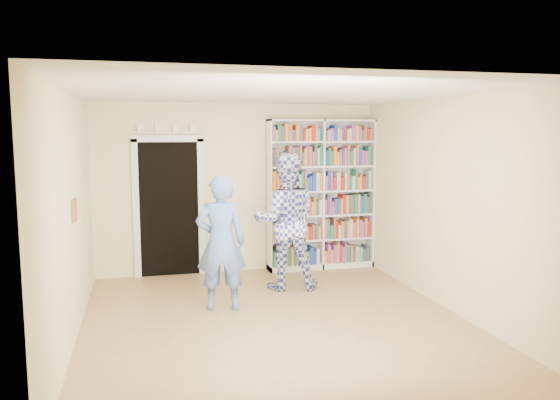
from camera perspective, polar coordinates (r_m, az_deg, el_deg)
name	(u,v)px	position (r m, az deg, el deg)	size (l,w,h in m)	color
floor	(275,321)	(6.70, -0.49, -12.58)	(5.00, 5.00, 0.00)	olive
ceiling	(275,93)	(6.31, -0.51, 11.14)	(5.00, 5.00, 0.00)	white
wall_back	(238,188)	(8.80, -4.39, 1.22)	(4.50, 4.50, 0.00)	beige
wall_left	(71,218)	(6.23, -21.04, -1.74)	(5.00, 5.00, 0.00)	beige
wall_right	(447,204)	(7.24, 17.08, -0.39)	(5.00, 5.00, 0.00)	beige
bookshelf	(321,194)	(8.99, 4.30, 0.63)	(1.78, 0.33, 2.45)	white
doorway	(169,201)	(8.67, -11.53, -0.13)	(1.10, 0.08, 2.43)	black
wall_art	(75,210)	(6.42, -20.67, -1.02)	(0.03, 0.25, 0.25)	brown
man_blue	(221,243)	(6.94, -6.19, -4.48)	(0.63, 0.41, 1.73)	#5778C1
man_plaid	(286,222)	(7.83, 0.58, -2.27)	(0.95, 0.74, 1.95)	navy
paper_sheet	(298,218)	(7.66, 1.89, -1.89)	(0.22, 0.01, 0.31)	white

